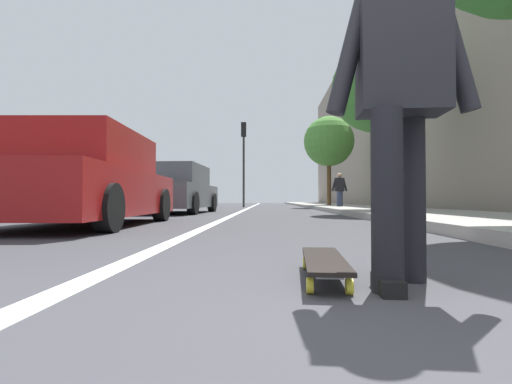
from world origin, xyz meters
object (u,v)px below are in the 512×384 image
object	(u,v)px
skateboard	(324,262)
skater_person	(401,90)
parked_car_near	(83,181)
traffic_light	(244,149)
street_tree_far	(329,142)
pedestrian_distant	(340,189)
parked_car_mid	(177,190)
street_tree_mid	(376,89)

from	to	relation	value
skateboard	skater_person	world-z (taller)	skater_person
parked_car_near	traffic_light	xyz separation A→B (m)	(15.45, -1.60, 2.55)
skateboard	skater_person	size ratio (longest dim) A/B	0.52
skateboard	parked_car_near	bearing A→B (deg)	38.67
street_tree_far	traffic_light	bearing A→B (deg)	73.98
pedestrian_distant	parked_car_mid	bearing A→B (deg)	126.42
skateboard	street_tree_mid	distance (m)	10.51
parked_car_mid	pedestrian_distant	distance (m)	7.27
traffic_light	pedestrian_distant	distance (m)	7.23
parked_car_mid	street_tree_mid	size ratio (longest dim) A/B	0.90
street_tree_mid	street_tree_far	world-z (taller)	street_tree_mid
skater_person	street_tree_far	world-z (taller)	street_tree_far
skater_person	parked_car_mid	size ratio (longest dim) A/B	0.36
skater_person	pedestrian_distant	world-z (taller)	skater_person
parked_car_near	pedestrian_distant	size ratio (longest dim) A/B	2.84
skateboard	skater_person	xyz separation A→B (m)	(-0.15, -0.35, 0.84)
skater_person	pedestrian_distant	distance (m)	14.54
parked_car_near	skateboard	bearing A→B (deg)	-141.33
traffic_light	street_tree_mid	size ratio (longest dim) A/B	0.94
skateboard	traffic_light	xyz separation A→B (m)	(19.46, 1.61, 3.16)
skateboard	pedestrian_distant	distance (m)	14.48
parked_car_near	street_tree_far	world-z (taller)	street_tree_far
parked_car_mid	traffic_light	size ratio (longest dim) A/B	0.95
parked_car_mid	parked_car_near	bearing A→B (deg)	179.04
traffic_light	street_tree_far	distance (m)	4.73
parked_car_mid	traffic_light	xyz separation A→B (m)	(9.58, -1.50, 2.54)
skater_person	traffic_light	bearing A→B (deg)	5.69
skater_person	street_tree_mid	xyz separation A→B (m)	(9.57, -2.58, 2.76)
street_tree_far	skateboard	bearing A→B (deg)	170.83
street_tree_far	pedestrian_distant	distance (m)	4.73
traffic_light	pedestrian_distant	bearing A→B (deg)	-140.50
parked_car_mid	street_tree_far	xyz separation A→B (m)	(8.28, -6.04, 2.74)
traffic_light	skateboard	bearing A→B (deg)	-175.27
skateboard	street_tree_mid	world-z (taller)	street_tree_mid
skateboard	parked_car_mid	bearing A→B (deg)	17.47
skater_person	parked_car_mid	bearing A→B (deg)	19.01
traffic_light	skater_person	bearing A→B (deg)	-174.31
traffic_light	street_tree_mid	distance (m)	11.03
parked_car_near	street_tree_mid	world-z (taller)	street_tree_mid
skateboard	parked_car_mid	xyz separation A→B (m)	(9.88, 3.11, 0.62)
skater_person	traffic_light	size ratio (longest dim) A/B	0.35
skateboard	traffic_light	size ratio (longest dim) A/B	0.18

